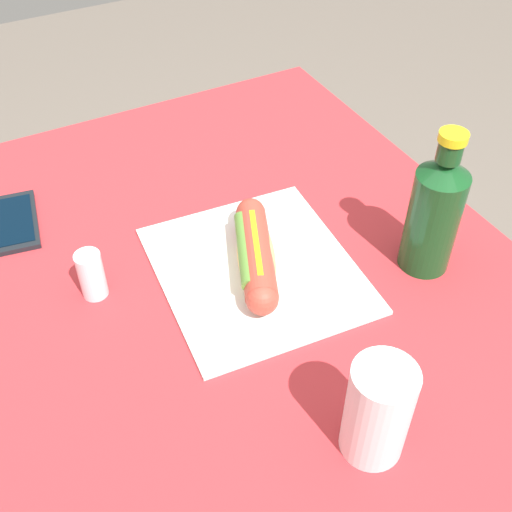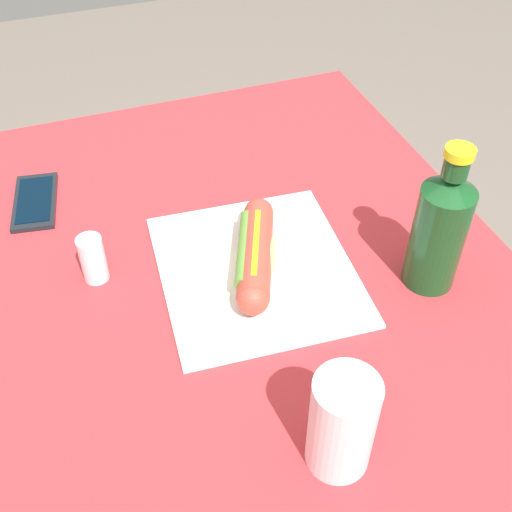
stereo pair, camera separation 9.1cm
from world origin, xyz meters
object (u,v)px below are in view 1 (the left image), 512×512
soda_bottle (435,212)px  salt_shaker (91,275)px  hot_dog (255,254)px  drinking_cup (378,411)px  cell_phone (15,222)px

soda_bottle → salt_shaker: size_ratio=3.03×
hot_dog → drinking_cup: drinking_cup is taller
hot_dog → cell_phone: (0.27, 0.29, -0.03)m
drinking_cup → salt_shaker: drinking_cup is taller
soda_bottle → drinking_cup: bearing=130.9°
cell_phone → drinking_cup: 0.64m
hot_dog → soda_bottle: size_ratio=0.94×
hot_dog → cell_phone: hot_dog is taller
salt_shaker → drinking_cup: bearing=-151.2°
cell_phone → soda_bottle: size_ratio=0.67×
cell_phone → drinking_cup: drinking_cup is taller
cell_phone → salt_shaker: bearing=-162.0°
hot_dog → soda_bottle: 0.26m
cell_phone → drinking_cup: bearing=-154.8°
soda_bottle → drinking_cup: size_ratio=1.67×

